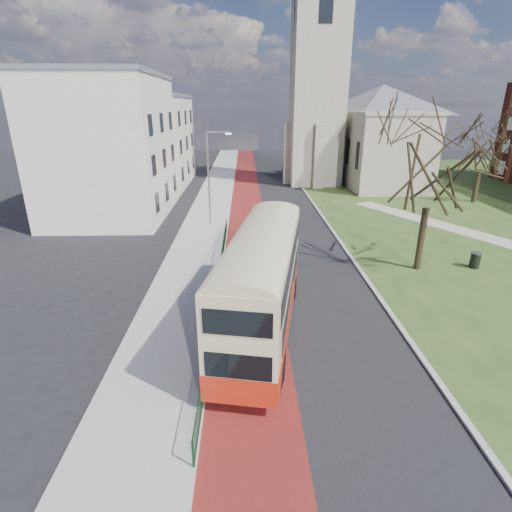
{
  "coord_description": "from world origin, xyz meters",
  "views": [
    {
      "loc": [
        -1.36,
        -16.86,
        10.16
      ],
      "look_at": [
        -0.76,
        4.59,
        2.0
      ],
      "focal_mm": 28.0,
      "sensor_mm": 36.0,
      "label": 1
    }
  ],
  "objects_px": {
    "winter_tree_near": "(434,155)",
    "litter_bin": "(475,260)",
    "bus": "(262,278)",
    "winter_tree_far": "(485,142)",
    "streetlamp": "(210,173)"
  },
  "relations": [
    {
      "from": "bus",
      "to": "litter_bin",
      "type": "height_order",
      "value": "bus"
    },
    {
      "from": "winter_tree_far",
      "to": "bus",
      "type": "bearing_deg",
      "value": -133.17
    },
    {
      "from": "streetlamp",
      "to": "winter_tree_near",
      "type": "bearing_deg",
      "value": -37.32
    },
    {
      "from": "winter_tree_near",
      "to": "litter_bin",
      "type": "distance_m",
      "value": 7.79
    },
    {
      "from": "streetlamp",
      "to": "winter_tree_far",
      "type": "height_order",
      "value": "winter_tree_far"
    },
    {
      "from": "streetlamp",
      "to": "winter_tree_far",
      "type": "relative_size",
      "value": 0.87
    },
    {
      "from": "streetlamp",
      "to": "winter_tree_near",
      "type": "height_order",
      "value": "winter_tree_near"
    },
    {
      "from": "winter_tree_far",
      "to": "litter_bin",
      "type": "height_order",
      "value": "winter_tree_far"
    },
    {
      "from": "bus",
      "to": "litter_bin",
      "type": "bearing_deg",
      "value": 37.68
    },
    {
      "from": "streetlamp",
      "to": "litter_bin",
      "type": "distance_m",
      "value": 21.48
    },
    {
      "from": "streetlamp",
      "to": "winter_tree_far",
      "type": "xyz_separation_m",
      "value": [
        28.32,
        7.95,
        1.83
      ]
    },
    {
      "from": "bus",
      "to": "winter_tree_near",
      "type": "relative_size",
      "value": 1.12
    },
    {
      "from": "streetlamp",
      "to": "bus",
      "type": "height_order",
      "value": "streetlamp"
    },
    {
      "from": "winter_tree_far",
      "to": "streetlamp",
      "type": "bearing_deg",
      "value": -164.33
    },
    {
      "from": "bus",
      "to": "winter_tree_near",
      "type": "height_order",
      "value": "winter_tree_near"
    }
  ]
}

